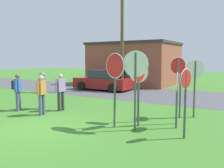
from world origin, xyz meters
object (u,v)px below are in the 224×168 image
Objects in this scene: stop_sign_rear_left at (139,82)px; person_in_blue at (17,89)px; person_near_signs at (42,93)px; utility_pole at (122,28)px; stop_sign_nearest at (177,91)px; stop_sign_leaning_left at (177,80)px; stop_sign_leaning_right at (135,75)px; stop_sign_center_cluster at (115,76)px; stop_sign_tallest at (181,79)px; stop_sign_low_front at (195,78)px; person_on_left at (61,90)px; person_in_dark_shirt at (42,88)px; stop_sign_rear_right at (186,92)px; stop_sign_far_back at (138,81)px; parked_car_on_street at (104,81)px.

person_in_blue is (-5.80, -0.54, -0.59)m from stop_sign_rear_left.
utility_pole is at bearing 96.05° from person_near_signs.
stop_sign_leaning_left is (-0.16, 0.56, 0.32)m from stop_sign_nearest.
person_near_signs is at bearing -179.15° from stop_sign_leaning_right.
stop_sign_leaning_right is at bearing 3.58° from stop_sign_center_cluster.
person_near_signs is (-5.26, -1.59, -0.66)m from stop_sign_leaning_left.
stop_sign_tallest is 5.75m from person_near_signs.
stop_sign_low_front is 1.38× the size of person_in_blue.
person_on_left is at bearing 179.61° from stop_sign_nearest.
stop_sign_center_cluster is 1.52× the size of person_in_blue.
person_on_left is at bearing 9.76° from person_in_dark_shirt.
person_on_left is (1.67, 1.03, -0.03)m from person_in_blue.
person_in_dark_shirt is (-5.13, 0.32, -0.59)m from stop_sign_rear_left.
stop_sign_tallest is at bearing 17.00° from person_on_left.
stop_sign_center_cluster is at bearing -62.29° from utility_pole.
person_in_blue is (-0.67, -0.86, -0.00)m from person_in_dark_shirt.
stop_sign_leaning_right is at bearing -179.04° from stop_sign_rear_right.
stop_sign_far_back reaches higher than stop_sign_nearest.
stop_sign_nearest is 2.16m from stop_sign_center_cluster.
stop_sign_far_back is at bearing -56.90° from utility_pole.
stop_sign_leaning_right is at bearing -121.64° from stop_sign_leaning_left.
stop_sign_tallest reaches higher than stop_sign_far_back.
utility_pole reaches higher than person_on_left.
utility_pole is at bearing 123.10° from stop_sign_far_back.
stop_sign_low_front is 6.32m from person_near_signs.
stop_sign_leaning_left is 1.06× the size of stop_sign_rear_left.
stop_sign_leaning_left is 1.08× the size of stop_sign_far_back.
stop_sign_nearest is at bearing 1.22° from person_in_dark_shirt.
stop_sign_leaning_right is at bearing -113.32° from stop_sign_low_front.
stop_sign_far_back is at bearing 116.64° from stop_sign_rear_left.
person_on_left is at bearing 170.61° from stop_sign_rear_right.
stop_sign_tallest is 2.66m from stop_sign_leaning_right.
parked_car_on_street is at bearing 95.00° from person_in_blue.
parked_car_on_street is 10.56m from stop_sign_leaning_right.
parked_car_on_street is at bearing 142.85° from stop_sign_tallest.
stop_sign_rear_left is 0.59m from stop_sign_leaning_right.
stop_sign_far_back is at bearing 71.16° from stop_sign_center_cluster.
stop_sign_rear_right is at bearing -70.99° from stop_sign_tallest.
parked_car_on_street is 1.70× the size of stop_sign_center_cluster.
stop_sign_center_cluster is at bearing -0.17° from person_in_blue.
stop_sign_tallest reaches higher than person_near_signs.
stop_sign_far_back is 1.17m from stop_sign_center_cluster.
stop_sign_leaning_left is (7.57, -6.62, 0.93)m from parked_car_on_street.
person_in_dark_shirt is at bearing -79.27° from parked_car_on_street.
stop_sign_rear_right is 1.24× the size of person_in_blue.
person_in_dark_shirt is at bearing -90.15° from utility_pole.
stop_sign_far_back is 1.30× the size of person_in_dark_shirt.
stop_sign_tallest reaches higher than person_on_left.
stop_sign_tallest is 3.00m from stop_sign_center_cluster.
stop_sign_rear_right is 6.93m from person_in_dark_shirt.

